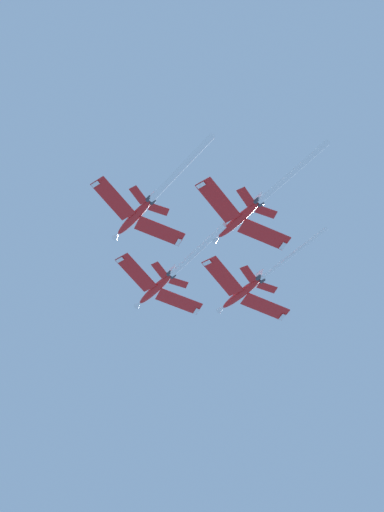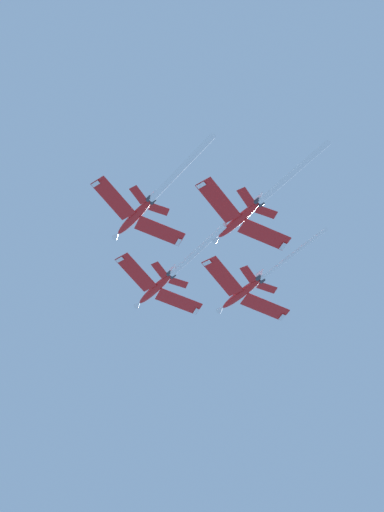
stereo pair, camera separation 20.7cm
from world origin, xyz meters
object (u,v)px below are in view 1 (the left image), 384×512
(jet_lead, at_px, (168,277))
(jet_left_wing, at_px, (149,202))
(jet_slot, at_px, (253,207))
(jet_right_wing, at_px, (250,286))

(jet_lead, xyz_separation_m, jet_left_wing, (-14.02, 11.17, -5.35))
(jet_left_wing, bearing_deg, jet_slot, -120.97)
(jet_left_wing, height_order, jet_right_wing, jet_left_wing)
(jet_lead, distance_m, jet_left_wing, 18.71)
(jet_slot, bearing_deg, jet_left_wing, 59.03)
(jet_lead, distance_m, jet_slot, 26.03)
(jet_left_wing, bearing_deg, jet_right_wing, -75.51)
(jet_lead, xyz_separation_m, jet_slot, (-23.52, -4.65, -10.14))
(jet_left_wing, relative_size, jet_right_wing, 1.04)
(jet_right_wing, bearing_deg, jet_slot, 150.16)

